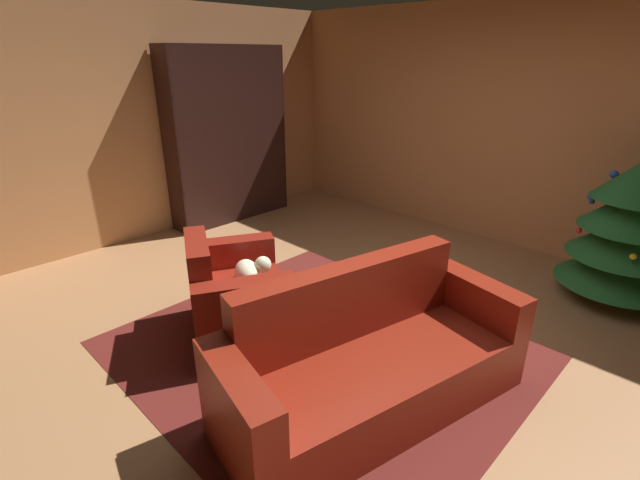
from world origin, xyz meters
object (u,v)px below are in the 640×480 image
(book_stack_on_table, at_px, (314,295))
(bottle_on_table, at_px, (298,299))
(decorated_tree, at_px, (628,232))
(bookshelf_unit, at_px, (236,138))
(couch_red, at_px, (370,364))
(coffee_table, at_px, (312,309))
(armchair_red, at_px, (236,299))

(book_stack_on_table, bearing_deg, bottle_on_table, -71.79)
(book_stack_on_table, height_order, decorated_tree, decorated_tree)
(bookshelf_unit, bearing_deg, bottle_on_table, -29.29)
(book_stack_on_table, distance_m, decorated_tree, 2.84)
(decorated_tree, bearing_deg, bookshelf_unit, -166.67)
(couch_red, xyz_separation_m, coffee_table, (-0.63, 0.12, 0.08))
(bookshelf_unit, xyz_separation_m, decorated_tree, (4.29, 1.02, -0.42))
(bookshelf_unit, height_order, coffee_table, bookshelf_unit)
(bookshelf_unit, height_order, bottle_on_table, bookshelf_unit)
(bookshelf_unit, relative_size, bottle_on_table, 7.12)
(bottle_on_table, xyz_separation_m, decorated_tree, (1.32, 2.68, 0.11))
(decorated_tree, bearing_deg, coffee_table, -118.52)
(coffee_table, bearing_deg, armchair_red, -158.30)
(bookshelf_unit, height_order, couch_red, bookshelf_unit)
(decorated_tree, bearing_deg, couch_red, -105.47)
(bookshelf_unit, distance_m, coffee_table, 3.36)
(couch_red, bearing_deg, bookshelf_unit, 155.57)
(coffee_table, distance_m, decorated_tree, 2.87)
(coffee_table, height_order, book_stack_on_table, book_stack_on_table)
(coffee_table, bearing_deg, couch_red, -11.04)
(coffee_table, relative_size, decorated_tree, 0.50)
(bottle_on_table, height_order, decorated_tree, decorated_tree)
(coffee_table, xyz_separation_m, book_stack_on_table, (-0.03, 0.05, 0.08))
(bookshelf_unit, distance_m, book_stack_on_table, 3.29)
(armchair_red, bearing_deg, couch_red, 5.32)
(bookshelf_unit, relative_size, armchair_red, 1.85)
(bookshelf_unit, distance_m, armchair_red, 2.99)
(armchair_red, distance_m, bottle_on_table, 0.69)
(coffee_table, height_order, decorated_tree, decorated_tree)
(book_stack_on_table, bearing_deg, couch_red, -14.38)
(armchair_red, bearing_deg, decorated_tree, 54.44)
(armchair_red, bearing_deg, bottle_on_table, 6.03)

